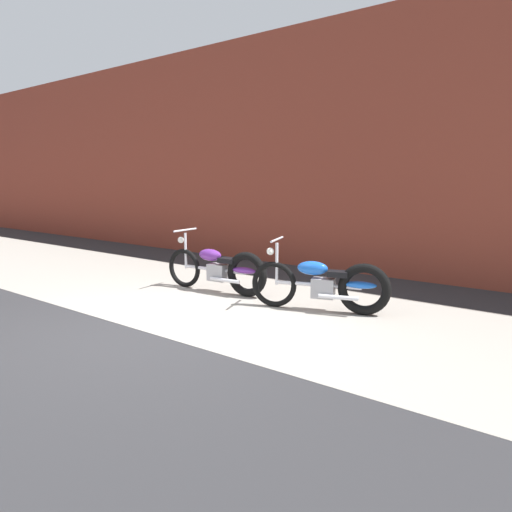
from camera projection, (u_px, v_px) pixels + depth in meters
name	position (u px, v px, depth m)	size (l,w,h in m)	color
ground_plane	(147.00, 332.00, 5.65)	(80.00, 80.00, 0.00)	#2D2D30
sidewalk_slab	(236.00, 302.00, 7.03)	(36.00, 3.50, 0.01)	#9E998E
brick_building_wall	(342.00, 148.00, 9.35)	(36.00, 0.50, 5.00)	brown
motorcycle_purple	(222.00, 269.00, 7.58)	(2.01, 0.58, 1.03)	black
motorcycle_blue	(329.00, 284.00, 6.48)	(1.94, 0.85, 1.03)	black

